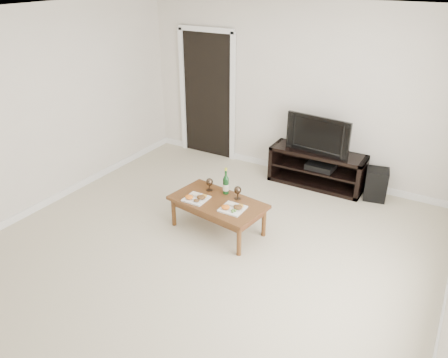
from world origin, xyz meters
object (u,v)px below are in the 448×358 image
television (320,133)px  coffee_table (218,216)px  media_console (317,168)px  subwoofer (376,184)px

television → coffee_table: 2.02m
television → media_console: bearing=0.0°
media_console → subwoofer: (0.87, 0.02, -0.05)m
media_console → subwoofer: size_ratio=3.12×
media_console → coffee_table: size_ratio=1.21×
coffee_table → television: bearing=70.9°
television → coffee_table: (-0.63, -1.81, -0.62)m
media_console → subwoofer: media_console is taller
subwoofer → coffee_table: 2.37m
television → subwoofer: 1.06m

